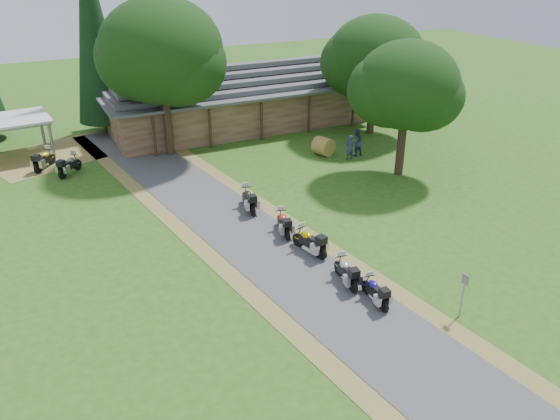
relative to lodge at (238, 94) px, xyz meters
name	(u,v)px	position (x,y,z in m)	size (l,w,h in m)	color
ground	(326,296)	(-6.00, -24.00, -2.45)	(120.00, 120.00, 0.00)	#2C5718
driveway	(273,254)	(-6.50, -20.00, -2.45)	(46.00, 46.00, 0.00)	#3F4042
lodge	(238,94)	(0.00, 0.00, 0.00)	(21.40, 9.40, 4.90)	brown
carport	(2,139)	(-17.28, -0.30, -1.10)	(6.24, 4.16, 2.71)	silver
motorcycle_row_a	(375,290)	(-4.45, -25.25, -1.87)	(1.71, 0.56, 1.17)	#1B1391
motorcycle_row_b	(346,270)	(-4.75, -23.55, -1.82)	(1.85, 0.60, 1.27)	#AEB1B5
motorcycle_row_c	(309,240)	(-4.90, -20.60, -1.77)	(1.99, 0.65, 1.36)	#C7A600
motorcycle_row_d	(284,222)	(-5.11, -18.32, -1.82)	(1.84, 0.60, 1.26)	red
motorcycle_row_e	(249,198)	(-5.61, -15.04, -1.77)	(1.99, 0.65, 1.36)	black
motorcycle_carport_a	(44,159)	(-15.06, -3.53, -1.76)	(2.02, 0.66, 1.38)	yellow
motorcycle_carport_b	(69,164)	(-13.72, -5.23, -1.77)	(1.98, 0.65, 1.36)	slate
person_a	(350,145)	(3.64, -10.81, -1.45)	(0.57, 0.41, 2.00)	navy
person_b	(356,140)	(4.43, -10.42, -1.33)	(0.64, 0.46, 2.24)	navy
hay_bale	(323,146)	(2.49, -9.30, -1.82)	(1.26, 1.26, 1.15)	#A3833C
sign_post	(463,296)	(-2.02, -27.53, -1.47)	(0.35, 0.06, 1.95)	gray
oak_lodge_left	(163,72)	(-6.98, -4.51, 3.23)	(7.99, 7.99, 11.37)	black
oak_lodge_right	(374,73)	(8.23, -6.67, 2.15)	(7.23, 7.23, 9.20)	black
oak_driveway	(405,103)	(5.00, -14.47, 2.14)	(6.18, 6.18, 9.17)	black
cedar_near	(94,38)	(-9.98, 2.52, 4.67)	(3.89, 3.89, 14.24)	black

